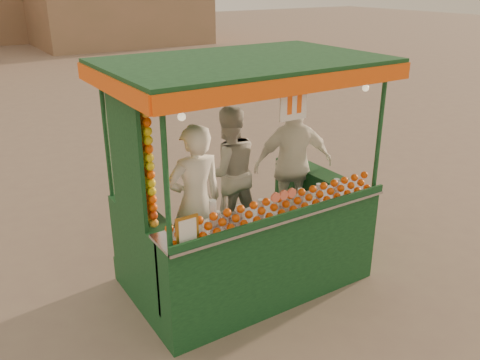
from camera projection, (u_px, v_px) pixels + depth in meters
ground at (261, 276)px, 6.47m from camera, size 90.00×90.00×0.00m
juice_cart at (244, 220)px, 5.96m from camera, size 3.04×1.97×2.76m
vendor_left at (195, 202)px, 5.63m from camera, size 0.69×0.47×1.82m
vendor_middle at (228, 172)px, 6.58m from camera, size 0.95×0.80×1.76m
vendor_right at (293, 165)px, 6.72m from camera, size 1.17×0.79×1.85m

